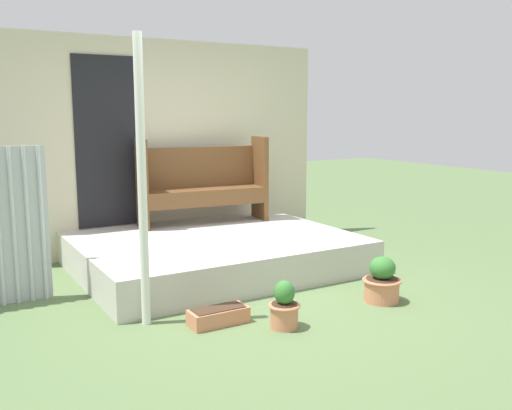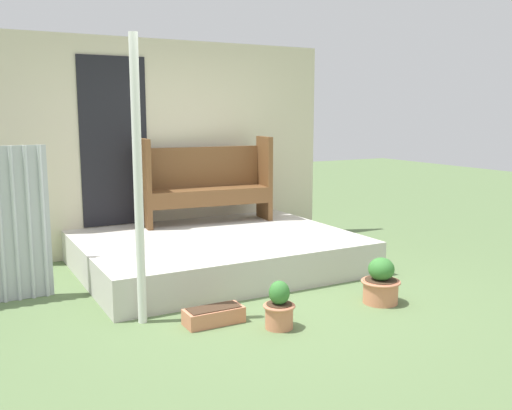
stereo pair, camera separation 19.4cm
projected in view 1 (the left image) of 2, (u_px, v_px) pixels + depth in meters
name	position (u px, v px, depth m)	size (l,w,h in m)	color
ground_plane	(257.00, 298.00, 5.34)	(24.00, 24.00, 0.00)	#5B7547
porch_slab	(215.00, 252.00, 6.34)	(2.92, 2.28, 0.36)	beige
house_wall	(169.00, 146.00, 7.13)	(4.12, 0.08, 2.60)	beige
support_post	(142.00, 183.00, 4.52)	(0.07, 0.07, 2.34)	white
bench	(203.00, 180.00, 7.03)	(1.62, 0.56, 1.05)	brown
flower_pot_left	(284.00, 307.00, 4.59)	(0.26, 0.26, 0.39)	tan
flower_pot_middle	(382.00, 282.00, 5.23)	(0.36, 0.36, 0.42)	tan
planter_box_rect	(218.00, 316.00, 4.69)	(0.49, 0.21, 0.14)	tan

